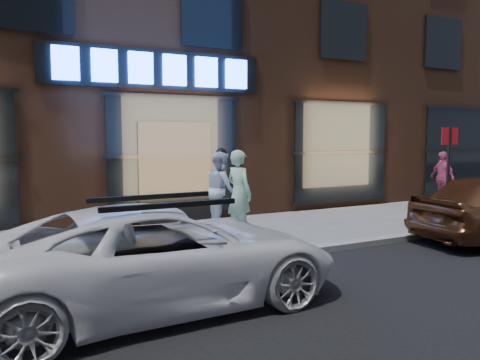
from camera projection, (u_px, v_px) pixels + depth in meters
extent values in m
plane|color=slate|center=(254.00, 261.00, 7.78)|extent=(90.00, 90.00, 0.00)
cube|color=gray|center=(254.00, 258.00, 7.78)|extent=(60.00, 0.25, 0.12)
cube|color=#54301E|center=(130.00, 40.00, 14.40)|extent=(30.00, 8.00, 10.00)
cube|color=black|center=(157.00, 69.00, 10.76)|extent=(5.20, 0.06, 0.90)
cube|color=black|center=(175.00, 173.00, 11.15)|extent=(1.80, 0.10, 2.40)
cube|color=#FFBF72|center=(174.00, 156.00, 11.16)|extent=(3.00, 0.04, 2.60)
cube|color=black|center=(175.00, 156.00, 11.13)|extent=(3.20, 0.06, 2.80)
cube|color=#FFBF72|center=(340.00, 152.00, 13.42)|extent=(3.00, 0.04, 2.60)
cube|color=black|center=(341.00, 152.00, 13.38)|extent=(3.20, 0.06, 2.80)
cube|color=#FFBF72|center=(459.00, 150.00, 15.67)|extent=(3.00, 0.04, 2.60)
cube|color=black|center=(460.00, 150.00, 15.63)|extent=(3.20, 0.06, 2.80)
cube|color=black|center=(213.00, 14.00, 11.25)|extent=(1.60, 0.06, 1.60)
cube|color=black|center=(344.00, 31.00, 13.05)|extent=(1.60, 0.06, 1.60)
cube|color=black|center=(443.00, 43.00, 14.85)|extent=(1.60, 0.06, 1.60)
cube|color=#2659FF|center=(65.00, 63.00, 9.80)|extent=(0.55, 0.12, 0.70)
cube|color=#2659FF|center=(104.00, 66.00, 10.16)|extent=(0.55, 0.12, 0.70)
cube|color=#2659FF|center=(141.00, 68.00, 10.52)|extent=(0.55, 0.12, 0.70)
cube|color=#2659FF|center=(175.00, 70.00, 10.88)|extent=(0.55, 0.12, 0.70)
cube|color=#2659FF|center=(206.00, 72.00, 11.24)|extent=(0.55, 0.12, 0.70)
cube|color=#2659FF|center=(236.00, 74.00, 11.60)|extent=(0.55, 0.12, 0.70)
imported|color=#BAF5C6|center=(239.00, 193.00, 9.68)|extent=(0.59, 0.75, 1.79)
imported|color=white|center=(221.00, 189.00, 10.60)|extent=(0.80, 0.95, 1.73)
imported|color=#E55E93|center=(442.00, 178.00, 14.19)|extent=(0.53, 0.99, 1.60)
imported|color=white|center=(161.00, 256.00, 5.72)|extent=(4.58, 2.23, 1.25)
cylinder|color=#262628|center=(448.00, 180.00, 9.95)|extent=(0.07, 0.07, 2.27)
cube|color=red|center=(450.00, 136.00, 9.86)|extent=(0.35, 0.15, 0.36)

